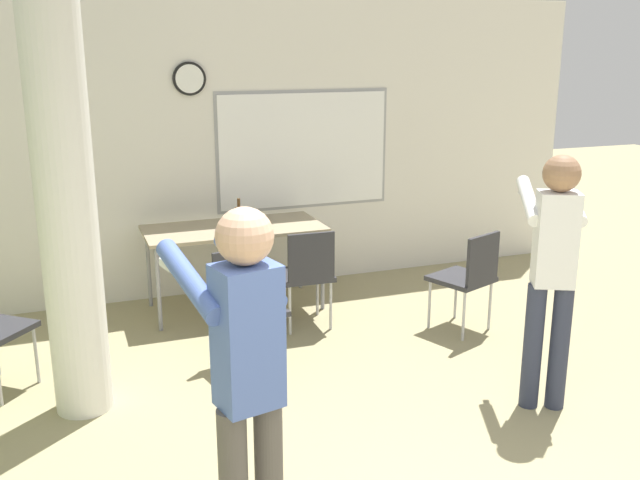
% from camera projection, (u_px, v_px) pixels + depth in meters
% --- Properties ---
extents(wall_back, '(8.00, 0.15, 2.80)m').
position_uv_depth(wall_back, '(202.00, 149.00, 6.70)').
color(wall_back, silver).
rests_on(wall_back, ground_plane).
extents(support_pillar, '(0.37, 0.37, 2.80)m').
position_uv_depth(support_pillar, '(66.00, 203.00, 4.41)').
color(support_pillar, silver).
rests_on(support_pillar, ground_plane).
extents(folding_table, '(1.59, 0.75, 0.77)m').
position_uv_depth(folding_table, '(234.00, 233.00, 6.40)').
color(folding_table, tan).
rests_on(folding_table, ground_plane).
extents(bottle_on_table, '(0.07, 0.07, 0.27)m').
position_uv_depth(bottle_on_table, '(239.00, 216.00, 6.34)').
color(bottle_on_table, '#4C3319').
rests_on(bottle_on_table, folding_table).
extents(waste_bin, '(0.26, 0.26, 0.32)m').
position_uv_depth(waste_bin, '(265.00, 308.00, 6.11)').
color(waste_bin, '#38383D').
rests_on(waste_bin, ground_plane).
extents(chair_table_front, '(0.52, 0.52, 0.87)m').
position_uv_depth(chair_table_front, '(246.00, 300.00, 5.30)').
color(chair_table_front, '#2D2D33').
rests_on(chair_table_front, ground_plane).
extents(chair_mid_room, '(0.57, 0.57, 0.87)m').
position_uv_depth(chair_mid_room, '(468.00, 274.00, 5.91)').
color(chair_mid_room, '#2D2D33').
rests_on(chair_mid_room, ground_plane).
extents(chair_table_right, '(0.45, 0.45, 0.87)m').
position_uv_depth(chair_table_right, '(306.00, 271.00, 5.99)').
color(chair_table_right, '#2D2D33').
rests_on(chair_table_right, ground_plane).
extents(person_playing_front, '(0.48, 0.68, 1.73)m').
position_uv_depth(person_playing_front, '(245.00, 371.00, 3.00)').
color(person_playing_front, '#514C47').
rests_on(person_playing_front, ground_plane).
extents(person_playing_side, '(0.56, 0.71, 1.70)m').
position_uv_depth(person_playing_side, '(553.00, 263.00, 4.55)').
color(person_playing_side, '#2D3347').
rests_on(person_playing_side, ground_plane).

